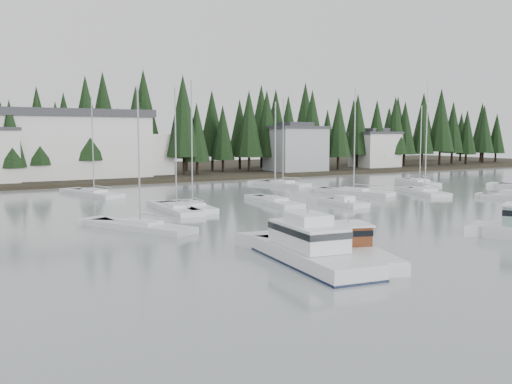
% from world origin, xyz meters
% --- Properties ---
extents(far_shore_land, '(240.00, 54.00, 1.00)m').
position_xyz_m(far_shore_land, '(0.00, 97.00, 0.00)').
color(far_shore_land, black).
rests_on(far_shore_land, ground).
extents(conifer_treeline, '(200.00, 22.00, 20.00)m').
position_xyz_m(conifer_treeline, '(0.00, 86.00, 0.00)').
color(conifer_treeline, black).
rests_on(conifer_treeline, ground).
extents(house_east_a, '(10.60, 8.48, 9.25)m').
position_xyz_m(house_east_a, '(36.00, 78.00, 4.90)').
color(house_east_a, '#999EA0').
rests_on(house_east_a, ground).
extents(house_east_b, '(9.54, 7.42, 8.25)m').
position_xyz_m(house_east_b, '(58.00, 80.00, 4.40)').
color(house_east_b, silver).
rests_on(house_east_b, ground).
extents(harbor_inn, '(29.50, 11.50, 10.90)m').
position_xyz_m(harbor_inn, '(-2.96, 82.34, 5.78)').
color(harbor_inn, silver).
rests_on(harbor_inn, ground).
extents(lobster_boat_brown, '(5.60, 8.45, 3.96)m').
position_xyz_m(lobster_boat_brown, '(-4.01, 13.97, 0.45)').
color(lobster_boat_brown, silver).
rests_on(lobster_boat_brown, ground).
extents(cabin_cruiser_center, '(4.59, 10.79, 4.49)m').
position_xyz_m(cabin_cruiser_center, '(-6.73, 14.66, 0.67)').
color(cabin_cruiser_center, silver).
rests_on(cabin_cruiser_center, ground).
extents(sailboat_1, '(3.04, 9.44, 12.51)m').
position_xyz_m(sailboat_1, '(-4.72, 39.48, 0.07)').
color(sailboat_1, silver).
rests_on(sailboat_1, ground).
extents(sailboat_2, '(5.83, 10.57, 13.84)m').
position_xyz_m(sailboat_2, '(20.81, 43.16, 0.07)').
color(sailboat_2, silver).
rests_on(sailboat_2, ground).
extents(sailboat_3, '(5.71, 9.24, 14.67)m').
position_xyz_m(sailboat_3, '(28.47, 38.55, 0.09)').
color(sailboat_3, silver).
rests_on(sailboat_3, ground).
extents(sailboat_5, '(5.09, 8.98, 13.27)m').
position_xyz_m(sailboat_5, '(19.50, 57.35, 0.07)').
color(sailboat_5, silver).
rests_on(sailboat_5, ground).
extents(sailboat_7, '(4.85, 10.88, 12.57)m').
position_xyz_m(sailboat_7, '(-7.77, 58.14, 0.06)').
color(sailboat_7, silver).
rests_on(sailboat_7, ground).
extents(sailboat_9, '(6.54, 10.02, 11.80)m').
position_xyz_m(sailboat_9, '(-11.34, 31.04, 0.06)').
color(sailboat_9, silver).
rests_on(sailboat_9, ground).
extents(sailboat_10, '(3.74, 9.96, 11.48)m').
position_xyz_m(sailboat_10, '(6.75, 39.55, 0.06)').
color(sailboat_10, silver).
rests_on(sailboat_10, ground).
extents(sailboat_11, '(6.10, 9.55, 12.30)m').
position_xyz_m(sailboat_11, '(38.86, 49.21, 0.06)').
color(sailboat_11, silver).
rests_on(sailboat_11, ground).
extents(sailboat_12, '(3.59, 8.29, 13.35)m').
position_xyz_m(sailboat_12, '(-2.82, 39.90, 0.08)').
color(sailboat_12, silver).
rests_on(sailboat_12, ground).
extents(runabout_1, '(2.36, 5.84, 1.42)m').
position_xyz_m(runabout_1, '(12.54, 34.94, 0.13)').
color(runabout_1, silver).
rests_on(runabout_1, ground).
extents(runabout_2, '(4.28, 6.86, 1.42)m').
position_xyz_m(runabout_2, '(32.84, 29.40, 0.13)').
color(runabout_2, silver).
rests_on(runabout_2, ground).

